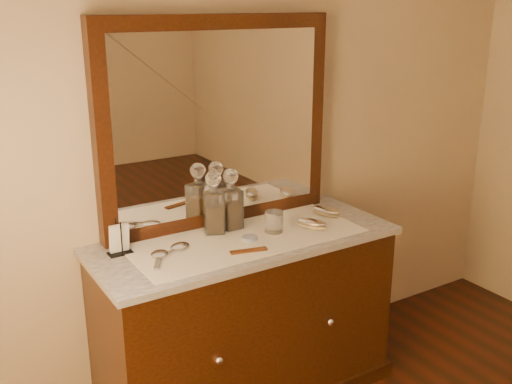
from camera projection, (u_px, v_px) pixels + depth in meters
dresser_cabinet at (245, 320)px, 2.91m from camera, size 1.40×0.55×0.82m
knob_left at (219, 360)px, 2.52m from camera, size 0.04×0.04×0.04m
knob_right at (330, 322)px, 2.82m from camera, size 0.04×0.04×0.04m
marble_top at (245, 240)px, 2.78m from camera, size 1.44×0.59×0.03m
mirror_frame at (218, 123)px, 2.83m from camera, size 1.20×0.08×1.00m
mirror_glass at (221, 124)px, 2.80m from camera, size 1.06×0.01×0.86m
lace_runner at (247, 238)px, 2.76m from camera, size 1.10×0.45×0.00m
pin_dish at (250, 238)px, 2.74m from camera, size 0.08×0.08×0.01m
comb at (249, 251)px, 2.61m from camera, size 0.17×0.07×0.01m
napkin_rack at (119, 240)px, 2.58m from camera, size 0.11×0.07×0.16m
decanter_left at (214, 209)px, 2.80m from camera, size 0.12×0.12×0.30m
decanter_right at (231, 205)px, 2.85m from camera, size 0.09×0.09×0.30m
brush_near at (312, 224)px, 2.88m from camera, size 0.13×0.17×0.04m
brush_far at (326, 211)px, 3.04m from camera, size 0.12×0.17×0.04m
hand_mirror_outer at (159, 256)px, 2.55m from camera, size 0.14×0.20×0.02m
hand_mirror_inner at (178, 247)px, 2.63m from camera, size 0.19×0.15×0.02m
tumblers at (274, 222)px, 2.82m from camera, size 0.09×0.09×0.10m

